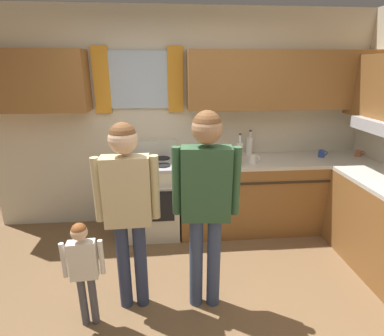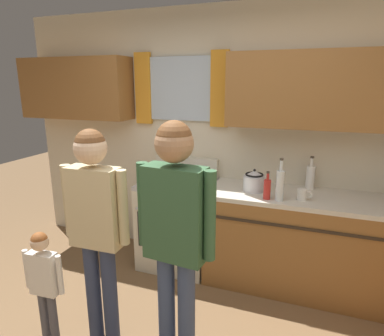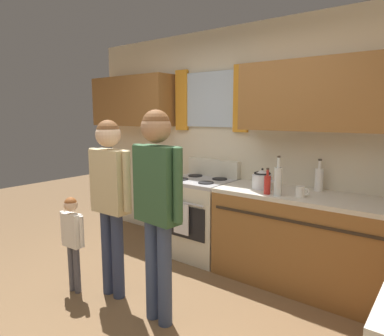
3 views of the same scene
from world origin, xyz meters
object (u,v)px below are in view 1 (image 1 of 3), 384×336
Objects in this scene: stove_oven at (150,196)px; stovetop_kettle at (214,153)px; bottle_milk_white at (250,145)px; small_child at (83,264)px; mug_ceramic_white at (253,159)px; adult_in_plaid at (206,192)px; mug_cobalt_blue at (322,154)px; adult_holding_child at (127,198)px; bottle_sauce_red at (230,158)px; cup_terracotta at (358,153)px; bottle_tall_clear at (239,154)px.

stovetop_kettle reaches higher than stove_oven.
bottle_milk_white is 0.35× the size of small_child.
mug_ceramic_white is at bearing -98.72° from bottle_milk_white.
mug_ceramic_white is at bearing 58.60° from adult_in_plaid.
stove_oven is 9.58× the size of mug_cobalt_blue.
stove_oven is 0.69× the size of adult_holding_child.
adult_in_plaid is at bearing -116.80° from bottle_milk_white.
stovetop_kettle is at bearing -177.68° from mug_cobalt_blue.
bottle_sauce_red reaches higher than cup_terracotta.
adult_holding_child is 0.58m from small_child.
adult_in_plaid is at bearing 8.54° from small_child.
adult_holding_child reaches higher than stovetop_kettle.
stovetop_kettle reaches higher than mug_ceramic_white.
cup_terracotta is at bearing 1.40° from stovetop_kettle.
bottle_milk_white is at bearing 25.74° from stovetop_kettle.
mug_cobalt_blue reaches higher than small_child.
mug_ceramic_white is (-0.05, -0.34, -0.07)m from bottle_milk_white.
bottle_milk_white is 1.14× the size of stovetop_kettle.
mug_ceramic_white reaches higher than mug_cobalt_blue.
bottle_sauce_red is at bearing 41.68° from small_child.
mug_cobalt_blue is at bearing 178.75° from cup_terracotta.
bottle_sauce_red is 1.43m from adult_holding_child.
stovetop_kettle reaches higher than cup_terracotta.
mug_ceramic_white is 0.08× the size of adult_in_plaid.
stovetop_kettle is at bearing 78.05° from adult_in_plaid.
mug_ceramic_white is 0.45m from stovetop_kettle.
bottle_milk_white is 2.38m from small_child.
small_child is (-1.44, -1.19, -0.48)m from bottle_tall_clear.
stove_oven is 2.17m from mug_cobalt_blue.
adult_holding_child reaches higher than mug_cobalt_blue.
mug_cobalt_blue is 1.34m from stovetop_kettle.
stove_oven is 1.08m from bottle_sauce_red.
adult_in_plaid reaches higher than stove_oven.
stovetop_kettle is at bearing -154.26° from bottle_milk_white.
cup_terracotta is (1.67, 0.23, -0.05)m from bottle_sauce_red.
bottle_milk_white is at bearing 51.18° from bottle_sauce_red.
small_child is at bearing -136.12° from bottle_milk_white.
cup_terracotta is 2.44m from adult_in_plaid.
mug_ceramic_white is at bearing -13.97° from stovetop_kettle.
mug_ceramic_white is (0.29, 0.08, -0.05)m from bottle_sauce_red.
bottle_milk_white is 2.73× the size of mug_cobalt_blue.
bottle_tall_clear is 0.23× the size of adult_holding_child.
bottle_tall_clear reaches higher than bottle_milk_white.
bottle_tall_clear reaches higher than cup_terracotta.
bottle_tall_clear is (1.02, -0.21, 0.57)m from stove_oven.
bottle_sauce_red is (0.92, -0.21, 0.53)m from stove_oven.
stovetop_kettle is at bearing 166.03° from mug_ceramic_white.
mug_ceramic_white is at bearing -173.75° from cup_terracotta.
bottle_sauce_red reaches higher than stove_oven.
bottle_milk_white reaches higher than bottle_sauce_red.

